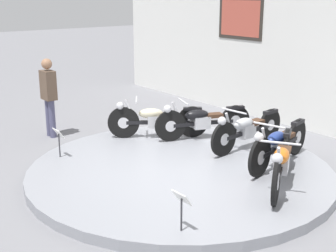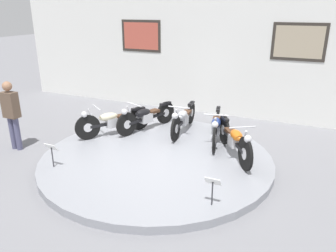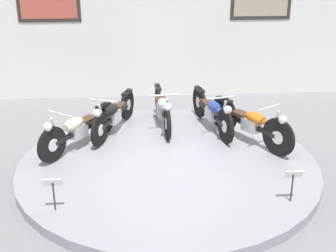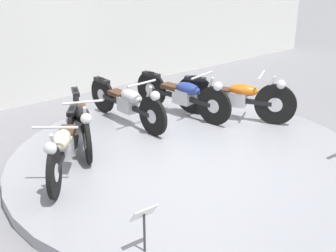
# 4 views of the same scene
# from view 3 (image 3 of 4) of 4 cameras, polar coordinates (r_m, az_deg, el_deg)

# --- Properties ---
(ground_plane) EXTENTS (60.00, 60.00, 0.00)m
(ground_plane) POSITION_cam_3_polar(r_m,az_deg,el_deg) (7.90, 0.02, -5.37)
(ground_plane) COLOR slate
(display_platform) EXTENTS (4.97, 4.97, 0.15)m
(display_platform) POSITION_cam_3_polar(r_m,az_deg,el_deg) (7.86, 0.02, -4.87)
(display_platform) COLOR gray
(display_platform) RESTS_ON ground_plane
(back_wall) EXTENTS (14.00, 0.22, 4.20)m
(back_wall) POSITION_cam_3_polar(r_m,az_deg,el_deg) (11.01, -1.45, 14.29)
(back_wall) COLOR silver
(back_wall) RESTS_ON ground_plane
(motorcycle_cream) EXTENTS (1.19, 1.63, 0.79)m
(motorcycle_cream) POSITION_cam_3_polar(r_m,az_deg,el_deg) (8.31, -10.95, -0.27)
(motorcycle_cream) COLOR black
(motorcycle_cream) RESTS_ON display_platform
(motorcycle_black) EXTENTS (0.78, 1.85, 0.78)m
(motorcycle_black) POSITION_cam_3_polar(r_m,az_deg,el_deg) (8.87, -6.69, 1.48)
(motorcycle_black) COLOR black
(motorcycle_black) RESTS_ON display_platform
(motorcycle_silver) EXTENTS (0.54, 1.96, 0.78)m
(motorcycle_silver) POSITION_cam_3_polar(r_m,az_deg,el_deg) (9.11, -0.65, 2.22)
(motorcycle_silver) COLOR black
(motorcycle_silver) RESTS_ON display_platform
(motorcycle_blue) EXTENTS (0.61, 1.95, 0.79)m
(motorcycle_blue) POSITION_cam_3_polar(r_m,az_deg,el_deg) (8.97, 5.44, 1.84)
(motorcycle_blue) COLOR black
(motorcycle_blue) RESTS_ON display_platform
(motorcycle_orange) EXTENTS (1.14, 1.73, 0.81)m
(motorcycle_orange) POSITION_cam_3_polar(r_m,az_deg,el_deg) (8.48, 10.11, 0.44)
(motorcycle_orange) COLOR black
(motorcycle_orange) RESTS_ON display_platform
(info_placard_front_left) EXTENTS (0.26, 0.11, 0.51)m
(info_placard_front_left) POSITION_cam_3_polar(r_m,az_deg,el_deg) (6.56, -13.85, -7.21)
(info_placard_front_left) COLOR #333338
(info_placard_front_left) RESTS_ON display_platform
(info_placard_front_centre) EXTENTS (0.26, 0.11, 0.51)m
(info_placard_front_centre) POSITION_cam_3_polar(r_m,az_deg,el_deg) (6.80, 14.99, -6.20)
(info_placard_front_centre) COLOR #333338
(info_placard_front_centre) RESTS_ON display_platform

